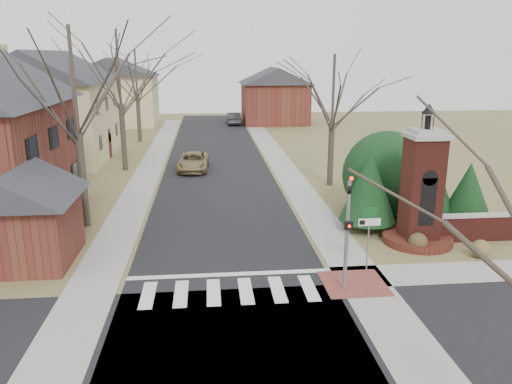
{
  "coord_description": "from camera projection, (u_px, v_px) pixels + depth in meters",
  "views": [
    {
      "loc": [
        -0.68,
        -16.12,
        8.52
      ],
      "look_at": [
        1.49,
        6.0,
        2.39
      ],
      "focal_mm": 35.0,
      "sensor_mm": 36.0,
      "label": 1
    }
  ],
  "objects": [
    {
      "name": "bare_tree_3",
      "position": [
        334.0,
        84.0,
        32.07
      ],
      "size": [
        7.0,
        7.0,
        9.7
      ],
      "color": "#473D33",
      "rests_on": "ground"
    },
    {
      "name": "house_stucco_left",
      "position": [
        51.0,
        104.0,
        41.2
      ],
      "size": [
        9.8,
        12.8,
        9.28
      ],
      "color": "beige",
      "rests_on": "ground"
    },
    {
      "name": "evergreen_near",
      "position": [
        369.0,
        185.0,
        24.57
      ],
      "size": [
        2.8,
        2.8,
        4.1
      ],
      "color": "#473D33",
      "rests_on": "ground"
    },
    {
      "name": "evergreen_far",
      "position": [
        469.0,
        190.0,
        25.37
      ],
      "size": [
        2.4,
        2.4,
        3.3
      ],
      "color": "#473D33",
      "rests_on": "ground"
    },
    {
      "name": "bare_tree_2",
      "position": [
        136.0,
        71.0,
        48.8
      ],
      "size": [
        7.35,
        7.35,
        10.19
      ],
      "color": "#473D33",
      "rests_on": "ground"
    },
    {
      "name": "brick_gate_monument",
      "position": [
        421.0,
        198.0,
        22.85
      ],
      "size": [
        3.2,
        3.2,
        6.47
      ],
      "color": "#581F19",
      "rests_on": "ground"
    },
    {
      "name": "bare_tree_0",
      "position": [
        72.0,
        73.0,
        23.72
      ],
      "size": [
        8.05,
        8.05,
        11.15
      ],
      "color": "#473D33",
      "rests_on": "ground"
    },
    {
      "name": "garage_left",
      "position": [
        20.0,
        211.0,
        20.7
      ],
      "size": [
        4.8,
        4.8,
        4.29
      ],
      "color": "brown",
      "rests_on": "ground"
    },
    {
      "name": "evergreen_mass",
      "position": [
        387.0,
        171.0,
        27.11
      ],
      "size": [
        4.8,
        4.8,
        4.8
      ],
      "primitive_type": "sphere",
      "color": "black",
      "rests_on": "ground"
    },
    {
      "name": "ground",
      "position": [
        231.0,
        302.0,
        17.79
      ],
      "size": [
        120.0,
        120.0,
        0.0
      ],
      "primitive_type": "plane",
      "color": "olive",
      "rests_on": "ground"
    },
    {
      "name": "house_distant_left",
      "position": [
        114.0,
        91.0,
        61.58
      ],
      "size": [
        10.8,
        8.8,
        8.53
      ],
      "color": "beige",
      "rests_on": "ground"
    },
    {
      "name": "traffic_signal_pole",
      "position": [
        348.0,
        224.0,
        18.06
      ],
      "size": [
        0.28,
        0.41,
        4.5
      ],
      "color": "slate",
      "rests_on": "ground"
    },
    {
      "name": "dry_shrub_left",
      "position": [
        418.0,
        242.0,
        22.34
      ],
      "size": [
        0.85,
        0.85,
        0.85
      ],
      "primitive_type": "sphere",
      "color": "#4D3C23",
      "rests_on": "ground"
    },
    {
      "name": "stop_bar",
      "position": [
        228.0,
        275.0,
        20.0
      ],
      "size": [
        8.0,
        0.35,
        0.02
      ],
      "primitive_type": "cube",
      "color": "silver",
      "rests_on": "ground"
    },
    {
      "name": "crosswalk_zone",
      "position": [
        230.0,
        292.0,
        18.56
      ],
      "size": [
        8.0,
        2.2,
        0.02
      ],
      "primitive_type": "cube",
      "color": "silver",
      "rests_on": "ground"
    },
    {
      "name": "distant_car",
      "position": [
        234.0,
        118.0,
        63.1
      ],
      "size": [
        1.69,
        4.6,
        1.51
      ],
      "primitive_type": "imported",
      "rotation": [
        0.0,
        0.0,
        3.16
      ],
      "color": "#353A3E",
      "rests_on": "ground"
    },
    {
      "name": "sidewalk_left",
      "position": [
        149.0,
        169.0,
        38.41
      ],
      "size": [
        2.0,
        60.0,
        0.02
      ],
      "primitive_type": "cube",
      "color": "gray",
      "rests_on": "ground"
    },
    {
      "name": "cross_street",
      "position": [
        236.0,
        350.0,
        14.91
      ],
      "size": [
        120.0,
        8.0,
        0.01
      ],
      "primitive_type": "cube",
      "color": "black",
      "rests_on": "ground"
    },
    {
      "name": "dry_shrub_right",
      "position": [
        481.0,
        249.0,
        21.6
      ],
      "size": [
        0.8,
        0.8,
        0.8
      ],
      "primitive_type": "sphere",
      "color": "brown",
      "rests_on": "ground"
    },
    {
      "name": "evergreen_mid",
      "position": [
        424.0,
        173.0,
        25.96
      ],
      "size": [
        3.4,
        3.4,
        4.7
      ],
      "color": "#473D33",
      "rests_on": "ground"
    },
    {
      "name": "pickup_truck",
      "position": [
        193.0,
        162.0,
        37.94
      ],
      "size": [
        2.45,
        4.89,
        1.33
      ],
      "primitive_type": "imported",
      "rotation": [
        0.0,
        0.0,
        -0.05
      ],
      "color": "#8F794E",
      "rests_on": "ground"
    },
    {
      "name": "main_street",
      "position": [
        217.0,
        168.0,
        38.9
      ],
      "size": [
        8.0,
        70.0,
        0.01
      ],
      "primitive_type": "cube",
      "color": "black",
      "rests_on": "ground"
    },
    {
      "name": "house_distant_right",
      "position": [
        275.0,
        94.0,
        63.62
      ],
      "size": [
        8.8,
        8.8,
        7.3
      ],
      "color": "brown",
      "rests_on": "ground"
    },
    {
      "name": "brick_garden_wall",
      "position": [
        509.0,
        226.0,
        23.68
      ],
      "size": [
        7.5,
        0.5,
        1.3
      ],
      "color": "#581F19",
      "rests_on": "ground"
    },
    {
      "name": "bare_tree_1",
      "position": [
        118.0,
        62.0,
        36.11
      ],
      "size": [
        8.4,
        8.4,
        11.64
      ],
      "color": "#473D33",
      "rests_on": "ground"
    },
    {
      "name": "sidewalk_right_main",
      "position": [
        283.0,
        166.0,
        39.39
      ],
      "size": [
        2.0,
        60.0,
        0.02
      ],
      "primitive_type": "cube",
      "color": "gray",
      "rests_on": "ground"
    },
    {
      "name": "sign_post",
      "position": [
        369.0,
        227.0,
        19.71
      ],
      "size": [
        0.9,
        0.07,
        2.75
      ],
      "color": "slate",
      "rests_on": "ground"
    },
    {
      "name": "curb_apron",
      "position": [
        354.0,
        284.0,
        19.2
      ],
      "size": [
        2.4,
        2.4,
        0.02
      ],
      "primitive_type": "cube",
      "color": "brown",
      "rests_on": "ground"
    }
  ]
}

